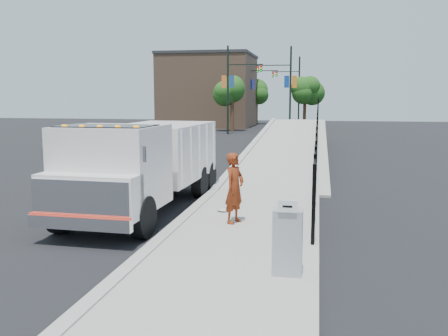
# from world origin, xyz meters

# --- Properties ---
(ground) EXTENTS (120.00, 120.00, 0.00)m
(ground) POSITION_xyz_m (0.00, 0.00, 0.00)
(ground) COLOR black
(ground) RESTS_ON ground
(sidewalk) EXTENTS (3.55, 12.00, 0.12)m
(sidewalk) POSITION_xyz_m (1.93, -2.00, 0.06)
(sidewalk) COLOR #9E998E
(sidewalk) RESTS_ON ground
(curb) EXTENTS (0.30, 12.00, 0.16)m
(curb) POSITION_xyz_m (0.00, -2.00, 0.08)
(curb) COLOR #ADAAA3
(curb) RESTS_ON ground
(ramp) EXTENTS (3.95, 24.06, 3.19)m
(ramp) POSITION_xyz_m (2.12, 16.00, 0.00)
(ramp) COLOR #9E998E
(ramp) RESTS_ON ground
(iron_fence) EXTENTS (0.10, 28.00, 1.80)m
(iron_fence) POSITION_xyz_m (3.55, 12.00, 0.90)
(iron_fence) COLOR black
(iron_fence) RESTS_ON ground
(truck) EXTENTS (2.91, 8.15, 2.76)m
(truck) POSITION_xyz_m (-1.56, 0.97, 1.55)
(truck) COLOR black
(truck) RESTS_ON ground
(worker) EXTENTS (0.68, 0.80, 1.87)m
(worker) POSITION_xyz_m (1.48, -0.38, 1.06)
(worker) COLOR maroon
(worker) RESTS_ON sidewalk
(utility_cabinet) EXTENTS (0.55, 0.40, 1.25)m
(utility_cabinet) POSITION_xyz_m (3.10, -4.02, 0.75)
(utility_cabinet) COLOR gray
(utility_cabinet) RESTS_ON sidewalk
(arrow_sign) EXTENTS (0.35, 0.04, 0.22)m
(arrow_sign) POSITION_xyz_m (3.10, -4.24, 1.48)
(arrow_sign) COLOR white
(arrow_sign) RESTS_ON utility_cabinet
(debris) EXTENTS (0.40, 0.40, 0.10)m
(debris) POSITION_xyz_m (0.95, 0.88, 0.17)
(debris) COLOR silver
(debris) RESTS_ON sidewalk
(light_pole_0) EXTENTS (3.77, 0.22, 8.00)m
(light_pole_0) POSITION_xyz_m (-4.31, 32.15, 4.36)
(light_pole_0) COLOR black
(light_pole_0) RESTS_ON ground
(light_pole_1) EXTENTS (3.78, 0.22, 8.00)m
(light_pole_1) POSITION_xyz_m (0.66, 33.67, 4.36)
(light_pole_1) COLOR black
(light_pole_1) RESTS_ON ground
(light_pole_2) EXTENTS (3.77, 0.22, 8.00)m
(light_pole_2) POSITION_xyz_m (-3.86, 43.30, 4.36)
(light_pole_2) COLOR black
(light_pole_2) RESTS_ON ground
(light_pole_3) EXTENTS (3.78, 0.22, 8.00)m
(light_pole_3) POSITION_xyz_m (0.97, 45.87, 4.36)
(light_pole_3) COLOR black
(light_pole_3) RESTS_ON ground
(tree_0) EXTENTS (2.63, 2.63, 5.31)m
(tree_0) POSITION_xyz_m (-4.80, 35.61, 3.95)
(tree_0) COLOR #382314
(tree_0) RESTS_ON ground
(tree_1) EXTENTS (2.46, 2.46, 5.23)m
(tree_1) POSITION_xyz_m (2.08, 41.88, 3.94)
(tree_1) COLOR #382314
(tree_1) RESTS_ON ground
(tree_2) EXTENTS (2.84, 2.84, 5.42)m
(tree_2) POSITION_xyz_m (-4.15, 49.82, 3.96)
(tree_2) COLOR #382314
(tree_2) RESTS_ON ground
(building) EXTENTS (10.00, 10.00, 8.00)m
(building) POSITION_xyz_m (-9.00, 44.00, 4.00)
(building) COLOR #8C664C
(building) RESTS_ON ground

